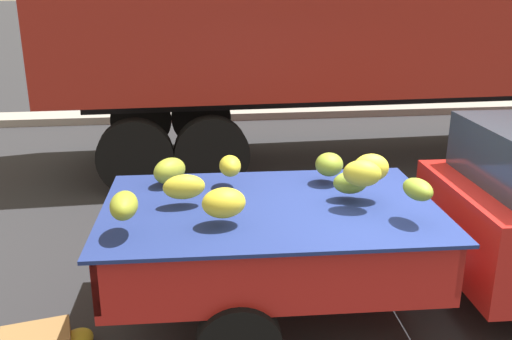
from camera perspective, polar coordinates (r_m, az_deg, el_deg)
The scene contains 4 objects.
ground at distance 5.40m, azimuth 16.71°, elevation -14.39°, with size 220.00×220.00×0.00m, color #28282B.
curb_strip at distance 12.89m, azimuth 2.09°, elevation 5.87°, with size 80.00×0.80×0.16m, color gray.
pickup_truck at distance 5.38m, azimuth 22.68°, elevation -4.63°, with size 5.01×1.95×1.70m.
semi_trailer at distance 9.85m, azimuth 16.32°, elevation 15.81°, with size 12.08×2.97×3.95m.
Camera 1 is at (-2.03, -4.11, 2.85)m, focal length 39.39 mm.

